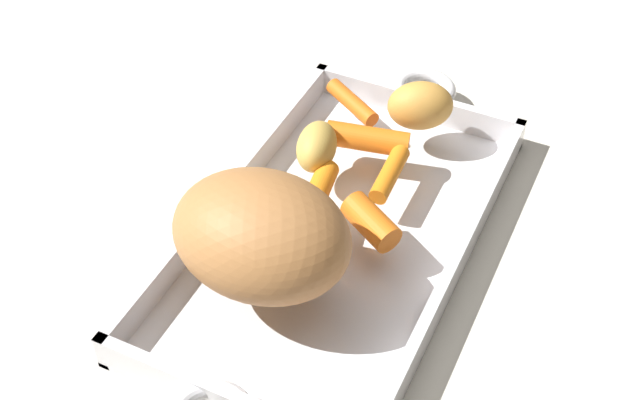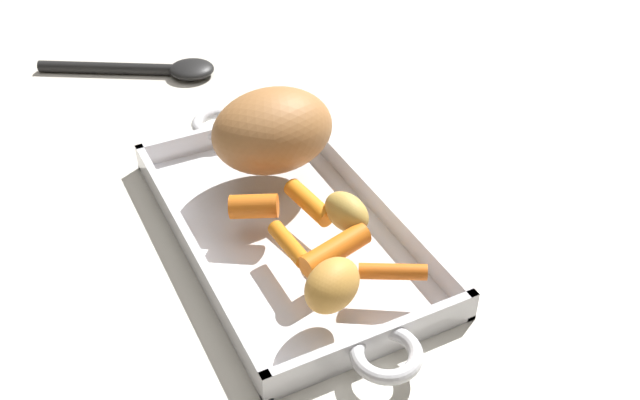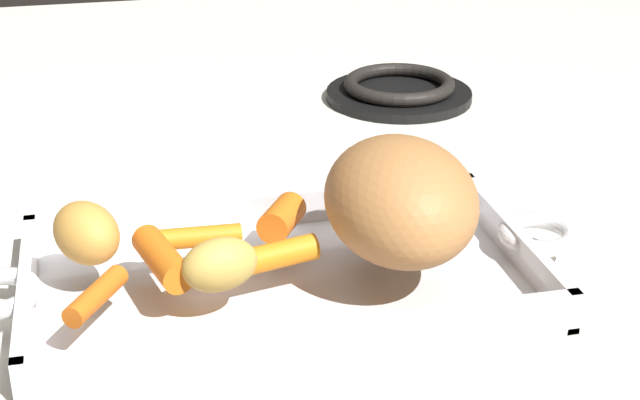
% 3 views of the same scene
% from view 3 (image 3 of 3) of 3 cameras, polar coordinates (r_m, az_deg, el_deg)
% --- Properties ---
extents(ground_plane, '(1.82, 1.82, 0.00)m').
position_cam_3_polar(ground_plane, '(0.70, -2.17, -5.24)').
color(ground_plane, silver).
extents(roasting_dish, '(0.45, 0.20, 0.03)m').
position_cam_3_polar(roasting_dish, '(0.70, -2.18, -4.59)').
color(roasting_dish, silver).
rests_on(roasting_dish, ground_plane).
extents(pork_roast, '(0.11, 0.13, 0.08)m').
position_cam_3_polar(pork_roast, '(0.67, 4.71, -0.02)').
color(pork_roast, '#B07440').
rests_on(pork_roast, roasting_dish).
extents(baby_carrot_long, '(0.04, 0.07, 0.02)m').
position_cam_3_polar(baby_carrot_long, '(0.67, -9.19, -3.39)').
color(baby_carrot_long, orange).
rests_on(baby_carrot_long, roasting_dish).
extents(baby_carrot_southeast, '(0.06, 0.02, 0.02)m').
position_cam_3_polar(baby_carrot_southeast, '(0.70, -6.97, -2.14)').
color(baby_carrot_southeast, orange).
rests_on(baby_carrot_southeast, roasting_dish).
extents(baby_carrot_northwest, '(0.06, 0.03, 0.02)m').
position_cam_3_polar(baby_carrot_northwest, '(0.66, -2.69, -3.27)').
color(baby_carrot_northwest, orange).
rests_on(baby_carrot_northwest, roasting_dish).
extents(baby_carrot_southwest, '(0.04, 0.06, 0.02)m').
position_cam_3_polar(baby_carrot_southwest, '(0.64, -12.92, -5.45)').
color(baby_carrot_southwest, orange).
rests_on(baby_carrot_southwest, roasting_dish).
extents(baby_carrot_northeast, '(0.04, 0.05, 0.03)m').
position_cam_3_polar(baby_carrot_northeast, '(0.71, -2.24, -1.03)').
color(baby_carrot_northeast, orange).
rests_on(baby_carrot_northeast, roasting_dish).
extents(potato_golden_large, '(0.06, 0.04, 0.04)m').
position_cam_3_polar(potato_golden_large, '(0.64, -5.87, -3.77)').
color(potato_golden_large, gold).
rests_on(potato_golden_large, roasting_dish).
extents(potato_corner, '(0.06, 0.07, 0.04)m').
position_cam_3_polar(potato_corner, '(0.69, -13.47, -1.89)').
color(potato_corner, gold).
rests_on(potato_corner, roasting_dish).
extents(stove_burner_rear, '(0.16, 0.16, 0.03)m').
position_cam_3_polar(stove_burner_rear, '(1.08, 4.63, 6.41)').
color(stove_burner_rear, black).
rests_on(stove_burner_rear, ground_plane).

